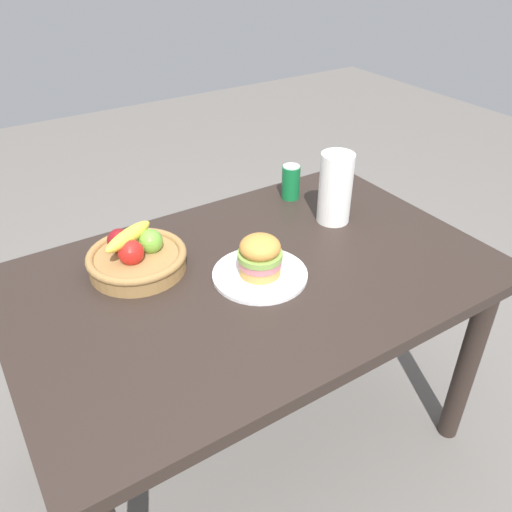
{
  "coord_description": "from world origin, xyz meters",
  "views": [
    {
      "loc": [
        -0.67,
        -1.05,
        1.63
      ],
      "look_at": [
        -0.0,
        -0.01,
        0.81
      ],
      "focal_mm": 36.44,
      "sensor_mm": 36.0,
      "label": 1
    }
  ],
  "objects": [
    {
      "name": "dining_table",
      "position": [
        0.0,
        0.0,
        0.65
      ],
      "size": [
        1.4,
        0.9,
        0.75
      ],
      "color": "#2D231E",
      "rests_on": "ground_plane"
    },
    {
      "name": "paper_towel_roll",
      "position": [
        0.39,
        0.11,
        0.87
      ],
      "size": [
        0.11,
        0.11,
        0.24
      ],
      "primitive_type": "cylinder",
      "color": "white",
      "rests_on": "dining_table"
    },
    {
      "name": "soda_can",
      "position": [
        0.36,
        0.33,
        0.81
      ],
      "size": [
        0.07,
        0.07,
        0.13
      ],
      "color": "#147238",
      "rests_on": "dining_table"
    },
    {
      "name": "plate",
      "position": [
        -0.0,
        -0.03,
        0.76
      ],
      "size": [
        0.28,
        0.28,
        0.01
      ],
      "primitive_type": "cylinder",
      "color": "white",
      "rests_on": "dining_table"
    },
    {
      "name": "ground_plane",
      "position": [
        0.0,
        0.0,
        0.0
      ],
      "size": [
        8.0,
        8.0,
        0.0
      ],
      "primitive_type": "plane",
      "color": "slate"
    },
    {
      "name": "sandwich",
      "position": [
        -0.0,
        -0.03,
        0.82
      ],
      "size": [
        0.13,
        0.13,
        0.12
      ],
      "color": "tan",
      "rests_on": "plate"
    },
    {
      "name": "fruit_basket",
      "position": [
        -0.28,
        0.2,
        0.79
      ],
      "size": [
        0.29,
        0.29,
        0.14
      ],
      "color": "#9E7542",
      "rests_on": "dining_table"
    }
  ]
}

